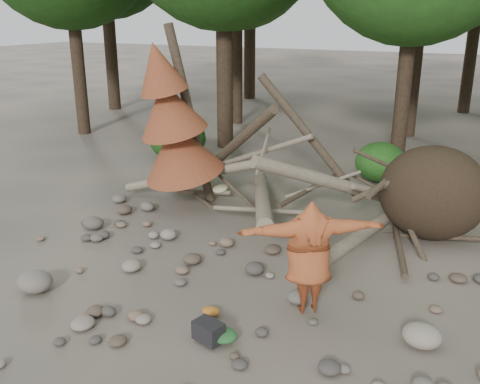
% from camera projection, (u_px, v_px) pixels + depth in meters
% --- Properties ---
extents(ground, '(120.00, 120.00, 0.00)m').
position_uv_depth(ground, '(226.00, 303.00, 8.80)').
color(ground, '#514C44').
rests_on(ground, ground).
extents(deadfall_pile, '(8.55, 5.24, 3.30)m').
position_uv_depth(deadfall_pile, '(403.00, 192.00, 11.26)').
color(deadfall_pile, '#332619').
rests_on(deadfall_pile, ground).
extents(dead_conifer, '(2.06, 2.16, 4.35)m').
position_uv_depth(dead_conifer, '(173.00, 123.00, 12.30)').
color(dead_conifer, '#4C3F30').
rests_on(dead_conifer, ground).
extents(bush_left, '(1.80, 1.80, 1.44)m').
position_uv_depth(bush_left, '(178.00, 138.00, 16.99)').
color(bush_left, '#1C4B14').
rests_on(bush_left, ground).
extents(bush_mid, '(1.40, 1.40, 1.12)m').
position_uv_depth(bush_mid, '(380.00, 162.00, 14.92)').
color(bush_mid, '#265F1B').
rests_on(bush_mid, ground).
extents(frisbee_thrower, '(2.99, 1.76, 1.83)m').
position_uv_depth(frisbee_thrower, '(309.00, 257.00, 8.15)').
color(frisbee_thrower, '#A34A24').
rests_on(frisbee_thrower, ground).
extents(backpack, '(0.49, 0.39, 0.28)m').
position_uv_depth(backpack, '(209.00, 335.00, 7.68)').
color(backpack, black).
rests_on(backpack, ground).
extents(cloth_green, '(0.45, 0.37, 0.17)m').
position_uv_depth(cloth_green, '(222.00, 338.00, 7.70)').
color(cloth_green, '#255E2A').
rests_on(cloth_green, ground).
extents(cloth_orange, '(0.29, 0.23, 0.10)m').
position_uv_depth(cloth_orange, '(211.00, 314.00, 8.38)').
color(cloth_orange, '#B5681F').
rests_on(cloth_orange, ground).
extents(boulder_front_left, '(0.62, 0.56, 0.37)m').
position_uv_depth(boulder_front_left, '(35.00, 282.00, 9.10)').
color(boulder_front_left, slate).
rests_on(boulder_front_left, ground).
extents(boulder_mid_right, '(0.56, 0.51, 0.34)m').
position_uv_depth(boulder_mid_right, '(422.00, 336.00, 7.61)').
color(boulder_mid_right, gray).
rests_on(boulder_mid_right, ground).
extents(boulder_mid_left, '(0.47, 0.42, 0.28)m').
position_uv_depth(boulder_mid_left, '(93.00, 223.00, 11.74)').
color(boulder_mid_left, '#59524B').
rests_on(boulder_mid_left, ground).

